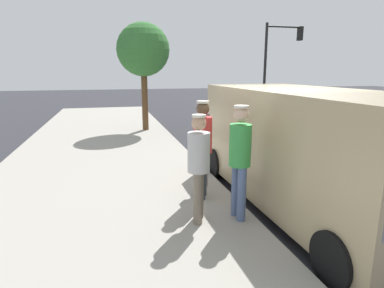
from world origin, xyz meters
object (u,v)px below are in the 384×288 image
object	(u,v)px
pedestrian_in_gray	(199,162)
street_tree	(143,50)
parking_meter_near	(207,137)
pedestrian_in_green	(240,155)
parked_van	(306,146)
pedestrian_in_red	(203,143)
traffic_light_corner	(278,53)

from	to	relation	value
pedestrian_in_gray	street_tree	world-z (taller)	street_tree
parking_meter_near	pedestrian_in_green	distance (m)	1.54
pedestrian_in_gray	pedestrian_in_green	xyz separation A→B (m)	(-0.65, 0.05, 0.08)
parking_meter_near	parked_van	distance (m)	1.88
pedestrian_in_gray	parking_meter_near	bearing A→B (deg)	-111.32
pedestrian_in_gray	parked_van	distance (m)	2.11
pedestrian_in_red	pedestrian_in_gray	bearing A→B (deg)	70.13
pedestrian_in_red	pedestrian_in_green	xyz separation A→B (m)	(-0.31, 0.97, 0.01)
traffic_light_corner	street_tree	xyz separation A→B (m)	(8.61, 5.15, -0.28)
pedestrian_in_green	parked_van	size ratio (longest dim) A/B	0.35
parking_meter_near	street_tree	bearing A→B (deg)	-86.14
parking_meter_near	pedestrian_in_gray	size ratio (longest dim) A/B	0.90
parking_meter_near	pedestrian_in_green	bearing A→B (deg)	92.48
pedestrian_in_gray	parked_van	bearing A→B (deg)	-170.39
pedestrian_in_green	traffic_light_corner	world-z (taller)	traffic_light_corner
parking_meter_near	street_tree	xyz separation A→B (m)	(0.46, -6.83, 2.05)
pedestrian_in_gray	traffic_light_corner	world-z (taller)	traffic_light_corner
street_tree	traffic_light_corner	bearing A→B (deg)	-149.11
parking_meter_near	pedestrian_in_green	size ratio (longest dim) A/B	0.84
pedestrian_in_green	traffic_light_corner	xyz separation A→B (m)	(-8.08, -13.52, 2.32)
parking_meter_near	parked_van	world-z (taller)	parked_van
traffic_light_corner	pedestrian_in_green	bearing A→B (deg)	59.13
street_tree	pedestrian_in_green	bearing A→B (deg)	93.61
pedestrian_in_red	street_tree	size ratio (longest dim) A/B	0.44
pedestrian_in_green	traffic_light_corner	size ratio (longest dim) A/B	0.35
parking_meter_near	pedestrian_in_red	size ratio (longest dim) A/B	0.84
parked_van	traffic_light_corner	xyz separation A→B (m)	(-6.65, -13.11, 2.36)
pedestrian_in_green	traffic_light_corner	bearing A→B (deg)	-120.87
parked_van	traffic_light_corner	bearing A→B (deg)	-116.89
pedestrian_in_green	pedestrian_in_gray	bearing A→B (deg)	-4.80
traffic_light_corner	parked_van	bearing A→B (deg)	63.11
pedestrian_in_gray	pedestrian_in_green	size ratio (longest dim) A/B	0.93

